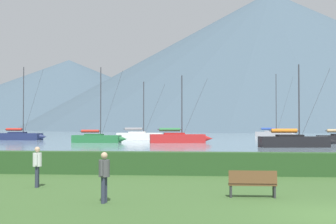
{
  "coord_description": "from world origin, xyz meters",
  "views": [
    {
      "loc": [
        -3.31,
        -14.27,
        2.53
      ],
      "look_at": [
        -10.51,
        58.12,
        4.46
      ],
      "focal_mm": 52.92,
      "sensor_mm": 36.0,
      "label": 1
    }
  ],
  "objects_px": {
    "sailboat_slip_11": "(20,136)",
    "park_bench_under_tree": "(253,182)",
    "person_standing_walker": "(37,163)",
    "person_seated_viewer": "(104,173)",
    "sailboat_slip_12": "(295,141)",
    "sailboat_slip_9": "(140,136)",
    "sailboat_slip_2": "(178,138)",
    "sailboat_slip_5": "(97,138)",
    "sailboat_slip_7": "(274,134)"
  },
  "relations": [
    {
      "from": "sailboat_slip_9",
      "to": "sailboat_slip_12",
      "type": "relative_size",
      "value": 1.04
    },
    {
      "from": "park_bench_under_tree",
      "to": "sailboat_slip_7",
      "type": "bearing_deg",
      "value": 82.36
    },
    {
      "from": "sailboat_slip_2",
      "to": "sailboat_slip_5",
      "type": "xyz_separation_m",
      "value": [
        -11.63,
        -0.36,
        -0.07
      ]
    },
    {
      "from": "park_bench_under_tree",
      "to": "sailboat_slip_2",
      "type": "bearing_deg",
      "value": 96.55
    },
    {
      "from": "sailboat_slip_2",
      "to": "sailboat_slip_7",
      "type": "distance_m",
      "value": 36.75
    },
    {
      "from": "sailboat_slip_12",
      "to": "park_bench_under_tree",
      "type": "relative_size",
      "value": 5.69
    },
    {
      "from": "person_standing_walker",
      "to": "sailboat_slip_2",
      "type": "bearing_deg",
      "value": 78.24
    },
    {
      "from": "sailboat_slip_7",
      "to": "sailboat_slip_11",
      "type": "height_order",
      "value": "sailboat_slip_7"
    },
    {
      "from": "sailboat_slip_9",
      "to": "sailboat_slip_2",
      "type": "bearing_deg",
      "value": -63.0
    },
    {
      "from": "sailboat_slip_7",
      "to": "sailboat_slip_5",
      "type": "bearing_deg",
      "value": -126.43
    },
    {
      "from": "park_bench_under_tree",
      "to": "person_standing_walker",
      "type": "height_order",
      "value": "person_standing_walker"
    },
    {
      "from": "sailboat_slip_9",
      "to": "park_bench_under_tree",
      "type": "height_order",
      "value": "sailboat_slip_9"
    },
    {
      "from": "sailboat_slip_7",
      "to": "sailboat_slip_12",
      "type": "distance_m",
      "value": 44.91
    },
    {
      "from": "sailboat_slip_11",
      "to": "sailboat_slip_12",
      "type": "height_order",
      "value": "sailboat_slip_11"
    },
    {
      "from": "sailboat_slip_9",
      "to": "sailboat_slip_11",
      "type": "distance_m",
      "value": 20.36
    },
    {
      "from": "sailboat_slip_11",
      "to": "park_bench_under_tree",
      "type": "relative_size",
      "value": 7.42
    },
    {
      "from": "sailboat_slip_9",
      "to": "person_seated_viewer",
      "type": "height_order",
      "value": "sailboat_slip_9"
    },
    {
      "from": "sailboat_slip_5",
      "to": "sailboat_slip_7",
      "type": "distance_m",
      "value": 43.65
    },
    {
      "from": "sailboat_slip_2",
      "to": "sailboat_slip_9",
      "type": "height_order",
      "value": "sailboat_slip_9"
    },
    {
      "from": "sailboat_slip_7",
      "to": "sailboat_slip_11",
      "type": "xyz_separation_m",
      "value": [
        -44.73,
        -21.77,
        0.0
      ]
    },
    {
      "from": "person_seated_viewer",
      "to": "person_standing_walker",
      "type": "bearing_deg",
      "value": 141.43
    },
    {
      "from": "sailboat_slip_9",
      "to": "person_standing_walker",
      "type": "bearing_deg",
      "value": -87.74
    },
    {
      "from": "sailboat_slip_11",
      "to": "person_standing_walker",
      "type": "distance_m",
      "value": 66.68
    },
    {
      "from": "sailboat_slip_5",
      "to": "sailboat_slip_9",
      "type": "xyz_separation_m",
      "value": [
        4.2,
        13.31,
        0.07
      ]
    },
    {
      "from": "sailboat_slip_2",
      "to": "sailboat_slip_7",
      "type": "height_order",
      "value": "sailboat_slip_7"
    },
    {
      "from": "sailboat_slip_11",
      "to": "park_bench_under_tree",
      "type": "bearing_deg",
      "value": -57.61
    },
    {
      "from": "sailboat_slip_5",
      "to": "person_seated_viewer",
      "type": "relative_size",
      "value": 6.6
    },
    {
      "from": "sailboat_slip_2",
      "to": "sailboat_slip_5",
      "type": "height_order",
      "value": "sailboat_slip_5"
    },
    {
      "from": "sailboat_slip_5",
      "to": "sailboat_slip_11",
      "type": "distance_m",
      "value": 19.54
    },
    {
      "from": "sailboat_slip_5",
      "to": "person_standing_walker",
      "type": "bearing_deg",
      "value": -78.36
    },
    {
      "from": "person_standing_walker",
      "to": "sailboat_slip_12",
      "type": "bearing_deg",
      "value": 57.44
    },
    {
      "from": "sailboat_slip_12",
      "to": "park_bench_under_tree",
      "type": "xyz_separation_m",
      "value": [
        -7.61,
        -40.39,
        -0.2
      ]
    },
    {
      "from": "sailboat_slip_11",
      "to": "sailboat_slip_7",
      "type": "bearing_deg",
      "value": 29.85
    },
    {
      "from": "sailboat_slip_5",
      "to": "park_bench_under_tree",
      "type": "height_order",
      "value": "sailboat_slip_5"
    },
    {
      "from": "person_standing_walker",
      "to": "park_bench_under_tree",
      "type": "bearing_deg",
      "value": -23.1
    },
    {
      "from": "person_seated_viewer",
      "to": "sailboat_slip_7",
      "type": "bearing_deg",
      "value": 87.2
    },
    {
      "from": "sailboat_slip_9",
      "to": "person_standing_walker",
      "type": "height_order",
      "value": "sailboat_slip_9"
    },
    {
      "from": "sailboat_slip_2",
      "to": "person_standing_walker",
      "type": "xyz_separation_m",
      "value": [
        -1.76,
        -50.64,
        0.24
      ]
    },
    {
      "from": "sailboat_slip_5",
      "to": "sailboat_slip_11",
      "type": "xyz_separation_m",
      "value": [
        -16.05,
        11.15,
        0.06
      ]
    },
    {
      "from": "person_seated_viewer",
      "to": "park_bench_under_tree",
      "type": "bearing_deg",
      "value": 26.37
    },
    {
      "from": "sailboat_slip_2",
      "to": "sailboat_slip_11",
      "type": "xyz_separation_m",
      "value": [
        -27.68,
        10.79,
        -0.01
      ]
    },
    {
      "from": "person_seated_viewer",
      "to": "sailboat_slip_12",
      "type": "bearing_deg",
      "value": 80.58
    },
    {
      "from": "sailboat_slip_11",
      "to": "sailboat_slip_12",
      "type": "distance_m",
      "value": 47.95
    },
    {
      "from": "person_seated_viewer",
      "to": "person_standing_walker",
      "type": "distance_m",
      "value": 5.2
    },
    {
      "from": "sailboat_slip_12",
      "to": "person_seated_viewer",
      "type": "xyz_separation_m",
      "value": [
        -12.49,
        -42.09,
        0.24
      ]
    },
    {
      "from": "sailboat_slip_12",
      "to": "sailboat_slip_9",
      "type": "bearing_deg",
      "value": 123.63
    },
    {
      "from": "sailboat_slip_11",
      "to": "park_bench_under_tree",
      "type": "xyz_separation_m",
      "value": [
        34.43,
        -63.45,
        -0.19
      ]
    },
    {
      "from": "park_bench_under_tree",
      "to": "sailboat_slip_5",
      "type": "bearing_deg",
      "value": 108.61
    },
    {
      "from": "park_bench_under_tree",
      "to": "person_standing_walker",
      "type": "distance_m",
      "value": 8.76
    },
    {
      "from": "sailboat_slip_2",
      "to": "person_seated_viewer",
      "type": "bearing_deg",
      "value": -97.86
    }
  ]
}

